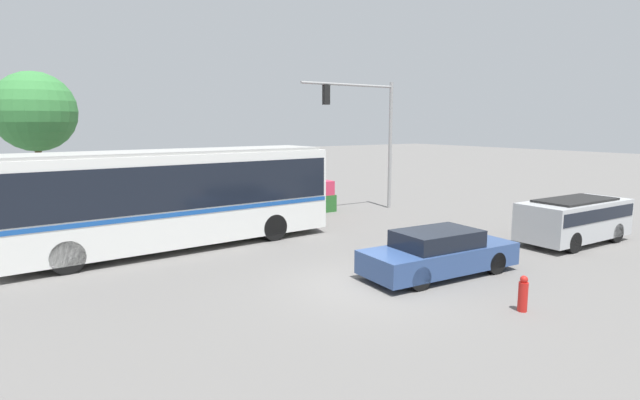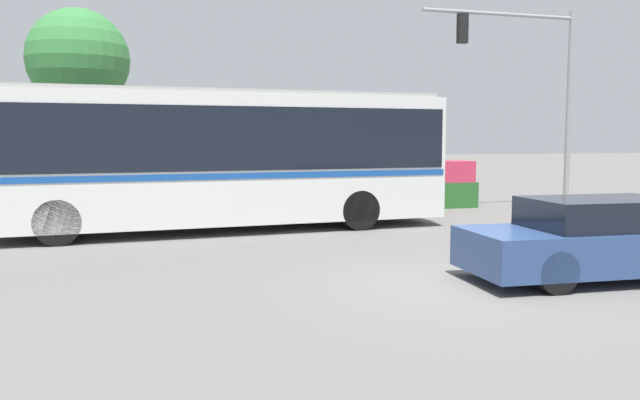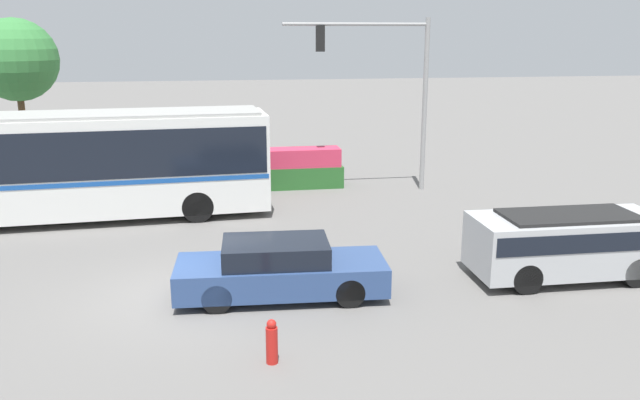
% 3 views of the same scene
% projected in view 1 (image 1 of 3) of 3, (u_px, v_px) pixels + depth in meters
% --- Properties ---
extents(ground_plane, '(140.00, 140.00, 0.00)m').
position_uv_depth(ground_plane, '(368.00, 285.00, 13.43)').
color(ground_plane, slate).
extents(city_bus, '(11.31, 3.12, 3.44)m').
position_uv_depth(city_bus, '(177.00, 193.00, 17.23)').
color(city_bus, silver).
rests_on(city_bus, ground).
extents(sedan_foreground, '(4.84, 2.02, 1.33)m').
position_uv_depth(sedan_foreground, '(439.00, 253.00, 14.25)').
color(sedan_foreground, navy).
rests_on(sedan_foreground, ground).
extents(suv_left_lane, '(4.66, 1.95, 1.64)m').
position_uv_depth(suv_left_lane, '(574.00, 217.00, 18.03)').
color(suv_left_lane, '#B2B5B7').
rests_on(suv_left_lane, ground).
extents(traffic_light_pole, '(5.42, 0.24, 6.41)m').
position_uv_depth(traffic_light_pole, '(371.00, 125.00, 24.39)').
color(traffic_light_pole, gray).
rests_on(traffic_light_pole, ground).
extents(flowering_hedge, '(9.95, 1.04, 1.54)m').
position_uv_depth(flowering_hedge, '(240.00, 204.00, 22.22)').
color(flowering_hedge, '#286028').
rests_on(flowering_hedge, ground).
extents(street_tree_left, '(3.26, 3.26, 6.46)m').
position_uv_depth(street_tree_left, '(35.00, 112.00, 20.19)').
color(street_tree_left, brown).
rests_on(street_tree_left, ground).
extents(fire_hydrant, '(0.22, 0.22, 0.86)m').
position_uv_depth(fire_hydrant, '(523.00, 294.00, 11.49)').
color(fire_hydrant, red).
rests_on(fire_hydrant, ground).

